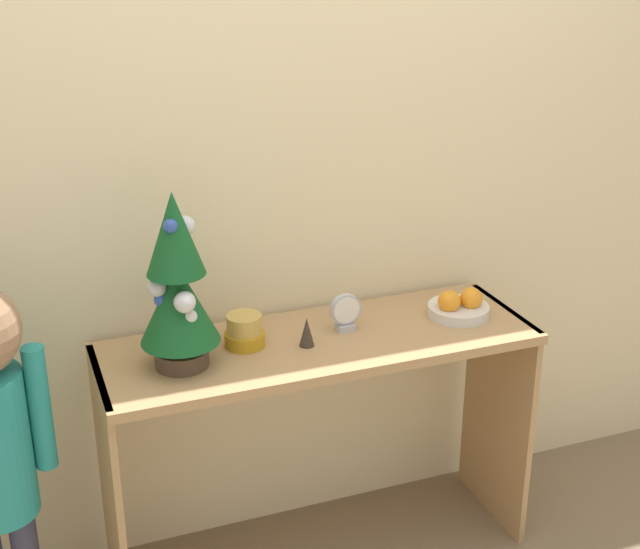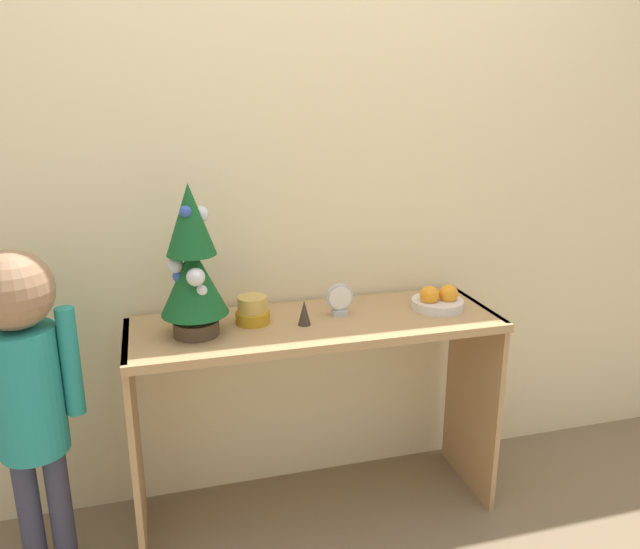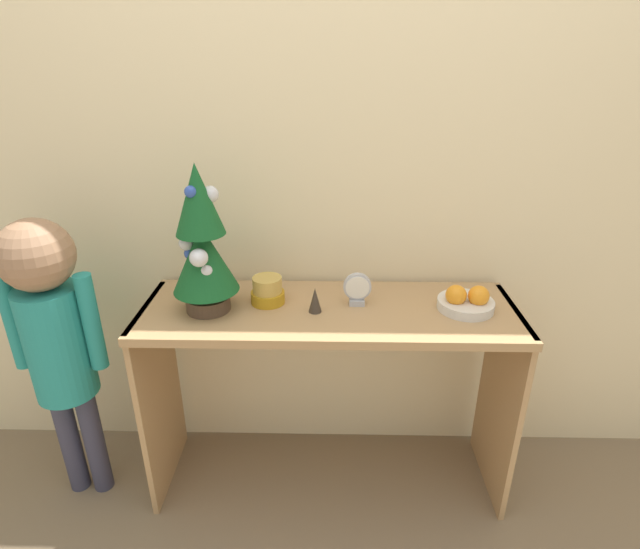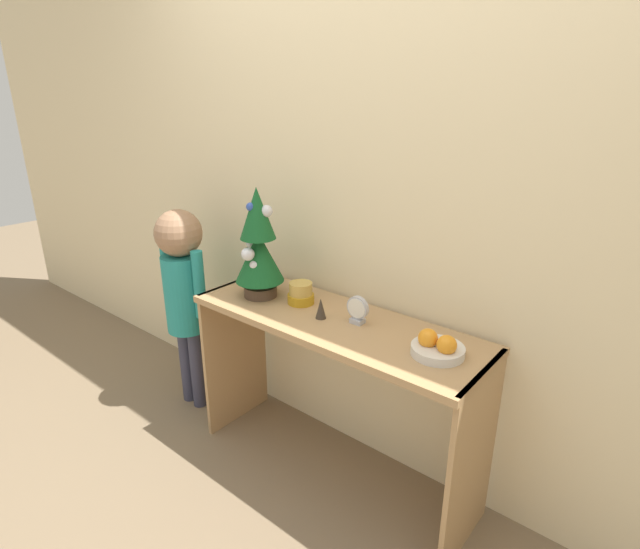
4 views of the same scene
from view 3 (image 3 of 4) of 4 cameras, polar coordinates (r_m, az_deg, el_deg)
ground_plane at (r=2.04m, az=0.77°, el=-26.37°), size 12.00×12.00×0.00m
back_wall at (r=1.81m, az=1.13°, el=13.85°), size 7.00×0.05×2.50m
console_table at (r=1.80m, az=0.94°, el=-8.63°), size 1.29×0.44×0.77m
mini_tree at (r=1.65m, az=-13.42°, el=3.57°), size 0.22×0.22×0.50m
fruit_bowl at (r=1.76m, az=16.28°, el=-2.94°), size 0.19×0.19×0.09m
singing_bowl at (r=1.74m, az=-6.09°, el=-1.88°), size 0.12×0.12×0.10m
desk_clock at (r=1.72m, az=4.20°, el=-1.71°), size 0.10×0.04×0.12m
figurine at (r=1.67m, az=-0.66°, el=-2.92°), size 0.04×0.04×0.09m
child_figure at (r=1.92m, az=-28.23°, el=-5.25°), size 0.32×0.24×1.10m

